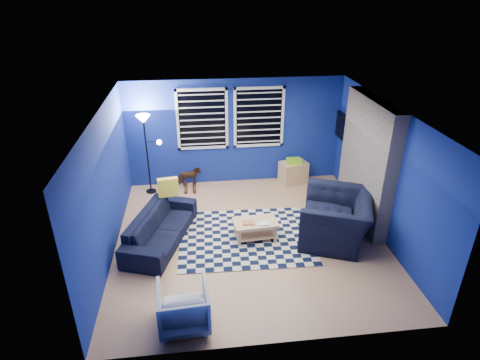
{
  "coord_description": "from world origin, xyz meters",
  "views": [
    {
      "loc": [
        -0.94,
        -6.3,
        4.41
      ],
      "look_at": [
        -0.15,
        0.3,
        1.1
      ],
      "focal_mm": 30.0,
      "sensor_mm": 36.0,
      "label": 1
    }
  ],
  "objects_px": {
    "armchair_big": "(335,218)",
    "cabinet": "(293,172)",
    "armchair_bent": "(183,306)",
    "rocking_horse": "(189,177)",
    "coffee_table": "(255,226)",
    "tv": "(345,129)",
    "floor_lamp": "(145,130)",
    "sofa": "(161,227)"
  },
  "relations": [
    {
      "from": "armchair_big",
      "to": "cabinet",
      "type": "height_order",
      "value": "armchair_big"
    },
    {
      "from": "armchair_bent",
      "to": "rocking_horse",
      "type": "xyz_separation_m",
      "value": [
        0.11,
        4.23,
        -0.04
      ]
    },
    {
      "from": "rocking_horse",
      "to": "coffee_table",
      "type": "xyz_separation_m",
      "value": [
        1.21,
        -2.27,
        -0.01
      ]
    },
    {
      "from": "tv",
      "to": "coffee_table",
      "type": "distance_m",
      "value": 3.3
    },
    {
      "from": "tv",
      "to": "coffee_table",
      "type": "bearing_deg",
      "value": -139.01
    },
    {
      "from": "armchair_bent",
      "to": "rocking_horse",
      "type": "height_order",
      "value": "armchair_bent"
    },
    {
      "from": "cabinet",
      "to": "floor_lamp",
      "type": "xyz_separation_m",
      "value": [
        -3.38,
        -0.11,
        1.24
      ]
    },
    {
      "from": "armchair_big",
      "to": "armchair_bent",
      "type": "distance_m",
      "value": 3.34
    },
    {
      "from": "cabinet",
      "to": "floor_lamp",
      "type": "relative_size",
      "value": 0.38
    },
    {
      "from": "sofa",
      "to": "rocking_horse",
      "type": "distance_m",
      "value": 2.18
    },
    {
      "from": "sofa",
      "to": "rocking_horse",
      "type": "relative_size",
      "value": 3.81
    },
    {
      "from": "armchair_big",
      "to": "cabinet",
      "type": "bearing_deg",
      "value": -153.74
    },
    {
      "from": "tv",
      "to": "coffee_table",
      "type": "xyz_separation_m",
      "value": [
        -2.35,
        -2.04,
        -1.12
      ]
    },
    {
      "from": "tv",
      "to": "armchair_big",
      "type": "height_order",
      "value": "tv"
    },
    {
      "from": "coffee_table",
      "to": "rocking_horse",
      "type": "bearing_deg",
      "value": 118.17
    },
    {
      "from": "armchair_bent",
      "to": "rocking_horse",
      "type": "distance_m",
      "value": 4.23
    },
    {
      "from": "floor_lamp",
      "to": "sofa",
      "type": "bearing_deg",
      "value": -80.63
    },
    {
      "from": "tv",
      "to": "armchair_bent",
      "type": "xyz_separation_m",
      "value": [
        -3.67,
        -4.0,
        -1.07
      ]
    },
    {
      "from": "coffee_table",
      "to": "floor_lamp",
      "type": "distance_m",
      "value": 3.26
    },
    {
      "from": "sofa",
      "to": "coffee_table",
      "type": "height_order",
      "value": "sofa"
    },
    {
      "from": "tv",
      "to": "sofa",
      "type": "relative_size",
      "value": 0.49
    },
    {
      "from": "armchair_big",
      "to": "cabinet",
      "type": "distance_m",
      "value": 2.46
    },
    {
      "from": "armchair_bent",
      "to": "cabinet",
      "type": "relative_size",
      "value": 1.02
    },
    {
      "from": "armchair_bent",
      "to": "floor_lamp",
      "type": "height_order",
      "value": "floor_lamp"
    },
    {
      "from": "floor_lamp",
      "to": "armchair_bent",
      "type": "bearing_deg",
      "value": -79.45
    },
    {
      "from": "armchair_bent",
      "to": "floor_lamp",
      "type": "relative_size",
      "value": 0.39
    },
    {
      "from": "armchair_big",
      "to": "coffee_table",
      "type": "bearing_deg",
      "value": -74.63
    },
    {
      "from": "tv",
      "to": "armchair_bent",
      "type": "relative_size",
      "value": 1.38
    },
    {
      "from": "sofa",
      "to": "coffee_table",
      "type": "bearing_deg",
      "value": -76.8
    },
    {
      "from": "cabinet",
      "to": "sofa",
      "type": "bearing_deg",
      "value": -160.7
    },
    {
      "from": "tv",
      "to": "floor_lamp",
      "type": "relative_size",
      "value": 0.54
    },
    {
      "from": "tv",
      "to": "sofa",
      "type": "height_order",
      "value": "tv"
    },
    {
      "from": "floor_lamp",
      "to": "coffee_table",
      "type": "bearing_deg",
      "value": -46.1
    },
    {
      "from": "armchair_big",
      "to": "rocking_horse",
      "type": "relative_size",
      "value": 2.61
    },
    {
      "from": "armchair_big",
      "to": "coffee_table",
      "type": "relative_size",
      "value": 1.64
    },
    {
      "from": "rocking_horse",
      "to": "cabinet",
      "type": "distance_m",
      "value": 2.5
    },
    {
      "from": "armchair_bent",
      "to": "cabinet",
      "type": "xyz_separation_m",
      "value": [
        2.61,
        4.25,
        -0.06
      ]
    },
    {
      "from": "armchair_bent",
      "to": "sofa",
      "type": "bearing_deg",
      "value": -81.87
    },
    {
      "from": "coffee_table",
      "to": "floor_lamp",
      "type": "xyz_separation_m",
      "value": [
        -2.1,
        2.18,
        1.23
      ]
    },
    {
      "from": "tv",
      "to": "floor_lamp",
      "type": "bearing_deg",
      "value": 178.21
    },
    {
      "from": "armchair_big",
      "to": "floor_lamp",
      "type": "distance_m",
      "value": 4.41
    },
    {
      "from": "rocking_horse",
      "to": "floor_lamp",
      "type": "relative_size",
      "value": 0.29
    }
  ]
}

